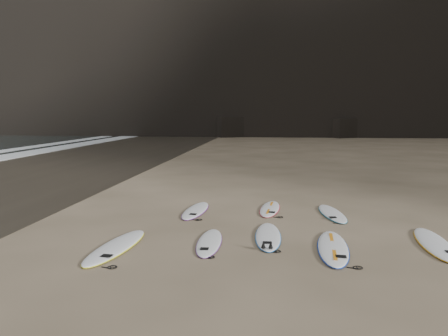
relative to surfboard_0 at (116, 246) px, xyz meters
The scene contains 10 objects.
ground 4.10m from the surfboard_0, 14.46° to the left, with size 240.00×240.00×0.00m, color #897559.
wet_sand 14.25m from the surfboard_0, 129.31° to the left, with size 12.00×200.00×0.01m, color #383026.
surfboard_0 is the anchor object (origin of this frame).
surfboard_1 2.10m from the surfboard_0, 16.03° to the left, with size 0.54×2.24×0.08m, color white.
surfboard_2 3.59m from the surfboard_0, 19.95° to the left, with size 0.60×2.48×0.09m, color white.
surfboard_3 4.83m from the surfboard_0, ahead, with size 0.64×2.69×0.10m, color white.
surfboard_4 7.24m from the surfboard_0, ahead, with size 0.65×2.71×0.10m, color white.
surfboard_5 3.98m from the surfboard_0, 73.31° to the left, with size 0.59×2.47×0.09m, color white.
surfboard_6 5.49m from the surfboard_0, 51.61° to the left, with size 0.56×2.34×0.08m, color white.
surfboard_7 6.51m from the surfboard_0, 36.19° to the left, with size 0.58×2.42×0.09m, color white.
Camera 1 is at (-0.57, -10.16, 3.01)m, focal length 35.00 mm.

